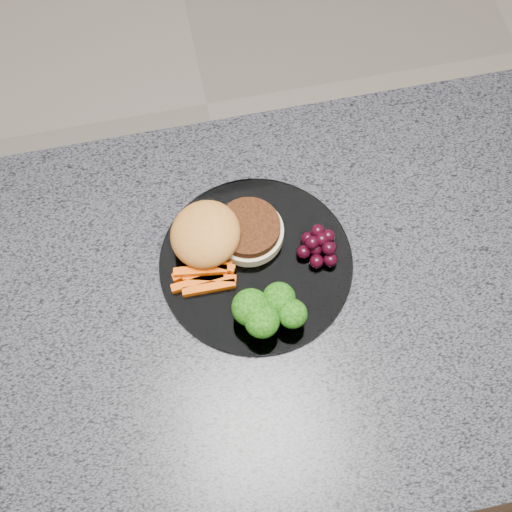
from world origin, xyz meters
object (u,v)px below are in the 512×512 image
(plate, at_px, (256,263))
(burger, at_px, (221,234))
(grape_bunch, at_px, (320,245))
(island_cabinet, at_px, (284,386))

(plate, height_order, burger, burger)
(plate, xyz_separation_m, grape_bunch, (0.09, 0.00, 0.02))
(burger, bearing_deg, plate, -66.55)
(island_cabinet, distance_m, plate, 0.48)
(plate, distance_m, grape_bunch, 0.09)
(island_cabinet, xyz_separation_m, burger, (-0.08, 0.10, 0.50))
(island_cabinet, bearing_deg, grape_bunch, 53.06)
(burger, height_order, grape_bunch, burger)
(plate, xyz_separation_m, burger, (-0.04, 0.04, 0.03))
(island_cabinet, relative_size, plate, 4.62)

